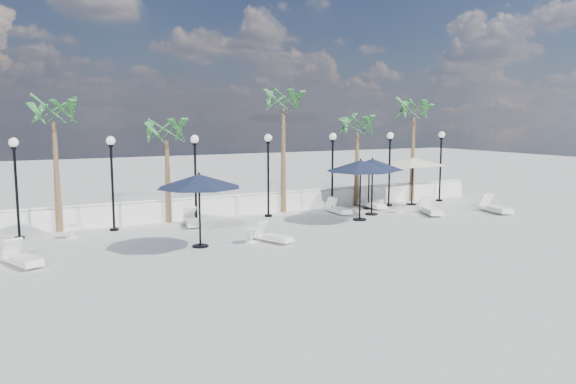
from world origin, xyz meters
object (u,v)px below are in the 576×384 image
parasol_navy_left (199,181)px  parasol_cream_sq_a (369,161)px  lounger_5 (431,209)px  lounger_6 (372,204)px  parasol_navy_mid (360,166)px  lounger_4 (338,209)px  lounger_1 (22,258)px  parasol_navy_right (372,165)px  parasol_cream_sq_b (413,158)px  lounger_2 (192,221)px  lounger_3 (273,236)px  lounger_7 (495,208)px

parasol_navy_left → parasol_cream_sq_a: bearing=21.9°
lounger_5 → lounger_6: lounger_5 is taller
parasol_navy_mid → lounger_4: bearing=87.2°
lounger_1 → parasol_navy_left: 6.12m
parasol_navy_right → parasol_cream_sq_b: size_ratio=0.57×
lounger_2 → lounger_6: size_ratio=0.94×
lounger_3 → parasol_cream_sq_a: (7.70, 4.66, 2.22)m
lounger_3 → parasol_cream_sq_b: (10.50, 4.66, 2.26)m
lounger_2 → lounger_1: bearing=-139.8°
parasol_navy_mid → lounger_3: bearing=-158.0°
lounger_6 → parasol_navy_left: 11.57m
lounger_3 → lounger_5: 9.45m
lounger_5 → lounger_7: size_ratio=0.99×
lounger_6 → parasol_navy_mid: (-2.49, -2.47, 2.20)m
lounger_1 → lounger_7: lounger_7 is taller
lounger_5 → parasol_navy_left: (-11.91, -1.34, 2.11)m
parasol_navy_mid → lounger_6: bearing=44.8°
lounger_4 → parasol_navy_right: (1.24, -0.99, 2.16)m
lounger_5 → parasol_navy_left: 12.17m
parasol_cream_sq_a → lounger_3: bearing=-148.8°
parasol_navy_left → lounger_1: bearing=178.5°
lounger_2 → lounger_3: (1.67, -4.39, -0.01)m
lounger_4 → parasol_navy_mid: bearing=-88.5°
lounger_2 → parasol_navy_left: parasol_navy_left is taller
lounger_4 → lounger_2: bearing=-178.0°
parasol_navy_right → parasol_cream_sq_a: 1.79m
lounger_4 → parasol_navy_right: bearing=-34.4°
lounger_4 → lounger_7: bearing=-21.7°
parasol_navy_left → lounger_4: bearing=23.9°
parasol_navy_mid → parasol_cream_sq_b: bearing=25.9°
lounger_1 → lounger_2: lounger_1 is taller
lounger_3 → parasol_cream_sq_a: 9.27m
lounger_3 → lounger_5: lounger_5 is taller
lounger_2 → parasol_navy_left: 4.55m
lounger_5 → lounger_7: (3.13, -1.07, 0.00)m
lounger_7 → parasol_navy_mid: bearing=179.9°
lounger_1 → lounger_4: size_ratio=1.05×
lounger_3 → parasol_navy_mid: parasol_navy_mid is taller
lounger_5 → parasol_navy_left: bearing=-150.7°
lounger_1 → lounger_7: size_ratio=0.93×
lounger_5 → lounger_2: bearing=-170.3°
lounger_1 → lounger_2: (6.71, 3.76, -0.01)m
parasol_navy_left → parasol_navy_mid: size_ratio=0.98×
parasol_navy_right → parasol_cream_sq_b: bearing=22.3°
parasol_navy_mid → parasol_cream_sq_a: 3.34m
parasol_navy_mid → parasol_cream_sq_a: (2.26, 2.45, -0.01)m
lounger_2 → lounger_3: bearing=-58.3°
lounger_1 → lounger_3: 8.40m
parasol_navy_right → parasol_cream_sq_b: (3.73, 1.53, 0.08)m
parasol_navy_mid → lounger_5: bearing=-5.5°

